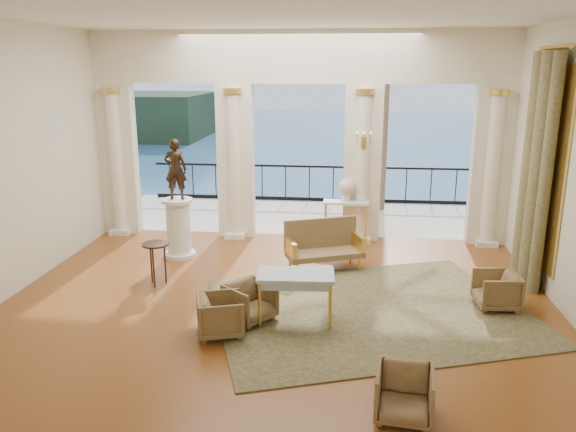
# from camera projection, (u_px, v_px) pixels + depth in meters

# --- Properties ---
(floor) EXTENTS (9.00, 9.00, 0.00)m
(floor) POSITION_uv_depth(u_px,v_px,m) (277.00, 306.00, 9.08)
(floor) COLOR #46260C
(floor) RESTS_ON ground
(room_walls) EXTENTS (9.00, 9.00, 9.00)m
(room_walls) POSITION_uv_depth(u_px,v_px,m) (264.00, 136.00, 7.26)
(room_walls) COLOR beige
(room_walls) RESTS_ON ground
(arcade) EXTENTS (9.00, 0.56, 4.50)m
(arcade) POSITION_uv_depth(u_px,v_px,m) (298.00, 122.00, 12.08)
(arcade) COLOR beige
(arcade) RESTS_ON ground
(terrace) EXTENTS (10.00, 3.60, 0.10)m
(terrace) POSITION_uv_depth(u_px,v_px,m) (305.00, 217.00, 14.66)
(terrace) COLOR #A29B86
(terrace) RESTS_ON ground
(balustrade) EXTENTS (9.00, 0.06, 1.03)m
(balustrade) POSITION_uv_depth(u_px,v_px,m) (309.00, 187.00, 16.08)
(balustrade) COLOR black
(balustrade) RESTS_ON terrace
(palm_tree) EXTENTS (2.00, 2.00, 4.50)m
(palm_tree) POSITION_uv_depth(u_px,v_px,m) (387.00, 52.00, 14.15)
(palm_tree) COLOR #4C3823
(palm_tree) RESTS_ON terrace
(headland) EXTENTS (22.00, 18.00, 6.00)m
(headland) POSITION_uv_depth(u_px,v_px,m) (131.00, 115.00, 80.19)
(headland) COLOR black
(headland) RESTS_ON sea
(sea) EXTENTS (160.00, 160.00, 0.00)m
(sea) POSITION_uv_depth(u_px,v_px,m) (339.00, 149.00, 68.25)
(sea) COLOR #1A4F81
(sea) RESTS_ON ground
(curtain) EXTENTS (0.33, 1.40, 4.09)m
(curtain) POSITION_uv_depth(u_px,v_px,m) (536.00, 172.00, 9.55)
(curtain) COLOR #4F4E2A
(curtain) RESTS_ON ground
(window_frame) EXTENTS (0.04, 1.60, 3.40)m
(window_frame) POSITION_uv_depth(u_px,v_px,m) (548.00, 167.00, 9.51)
(window_frame) COLOR gold
(window_frame) RESTS_ON room_walls
(wall_sconce) EXTENTS (0.30, 0.11, 0.33)m
(wall_sconce) POSITION_uv_depth(u_px,v_px,m) (364.00, 142.00, 11.73)
(wall_sconce) COLOR gold
(wall_sconce) RESTS_ON arcade
(rug) EXTENTS (5.75, 5.09, 0.02)m
(rug) POSITION_uv_depth(u_px,v_px,m) (370.00, 310.00, 8.90)
(rug) COLOR #31371B
(rug) RESTS_ON ground
(armchair_a) EXTENTS (0.86, 0.87, 0.65)m
(armchair_a) POSITION_uv_depth(u_px,v_px,m) (250.00, 300.00, 8.51)
(armchair_a) COLOR #473C1D
(armchair_a) RESTS_ON ground
(armchair_b) EXTENTS (0.68, 0.65, 0.64)m
(armchair_b) POSITION_uv_depth(u_px,v_px,m) (404.00, 392.00, 6.13)
(armchair_b) COLOR #473C1D
(armchair_b) RESTS_ON ground
(armchair_c) EXTENTS (0.64, 0.68, 0.65)m
(armchair_c) POSITION_uv_depth(u_px,v_px,m) (496.00, 289.00, 8.94)
(armchair_c) COLOR #473C1D
(armchair_c) RESTS_ON ground
(armchair_d) EXTENTS (0.76, 0.78, 0.65)m
(armchair_d) POSITION_uv_depth(u_px,v_px,m) (221.00, 313.00, 8.05)
(armchair_d) COLOR #473C1D
(armchair_d) RESTS_ON ground
(settee) EXTENTS (1.56, 1.10, 0.95)m
(settee) POSITION_uv_depth(u_px,v_px,m) (323.00, 245.00, 10.67)
(settee) COLOR #473C1D
(settee) RESTS_ON ground
(game_table) EXTENTS (1.17, 0.68, 0.78)m
(game_table) POSITION_uv_depth(u_px,v_px,m) (296.00, 279.00, 8.35)
(game_table) COLOR #97ACBA
(game_table) RESTS_ON ground
(pedestal) EXTENTS (0.65, 0.65, 1.20)m
(pedestal) POSITION_uv_depth(u_px,v_px,m) (179.00, 229.00, 11.31)
(pedestal) COLOR silver
(pedestal) RESTS_ON ground
(statue) EXTENTS (0.44, 0.30, 1.21)m
(statue) POSITION_uv_depth(u_px,v_px,m) (176.00, 169.00, 11.00)
(statue) COLOR black
(statue) RESTS_ON pedestal
(console_table) EXTENTS (0.98, 0.39, 0.93)m
(console_table) POSITION_uv_depth(u_px,v_px,m) (346.00, 208.00, 12.18)
(console_table) COLOR silver
(console_table) RESTS_ON ground
(urn) EXTENTS (0.37, 0.37, 0.49)m
(urn) POSITION_uv_depth(u_px,v_px,m) (346.00, 188.00, 12.07)
(urn) COLOR white
(urn) RESTS_ON console_table
(side_table) EXTENTS (0.47, 0.47, 0.76)m
(side_table) POSITION_uv_depth(u_px,v_px,m) (156.00, 249.00, 9.82)
(side_table) COLOR black
(side_table) RESTS_ON ground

